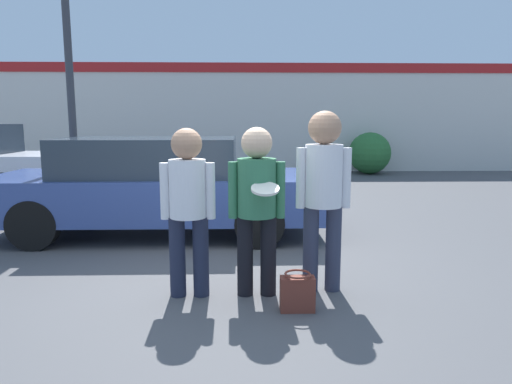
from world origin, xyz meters
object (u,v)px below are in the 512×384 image
Objects in this scene: person_middle_with_frisbee at (257,198)px; parked_car_near at (156,185)px; person_left at (188,199)px; handbag at (297,292)px; shrub at (370,153)px; person_right at (323,185)px.

person_middle_with_frisbee is 0.34× the size of parked_car_near.
person_left is 0.34× the size of parked_car_near.
parked_car_near is at bearing 107.14° from person_left.
parked_car_near is 3.38m from handbag.
person_middle_with_frisbee is 1.22× the size of shrub.
person_right reaches higher than handbag.
person_right is at bearing -49.19° from parked_car_near.
person_left is at bearing -114.15° from shrub.
person_left is 4.58× the size of handbag.
handbag is (0.98, -0.39, -0.76)m from person_left.
shrub reaches higher than handbag.
parked_car_near is at bearing 130.81° from person_right.
shrub is 10.95m from handbag.
parked_car_near is at bearing 121.43° from handbag.
handbag is (1.74, -2.84, -0.55)m from parked_car_near.
person_left is 1.30m from handbag.
parked_car_near is (-1.39, 2.45, -0.22)m from person_middle_with_frisbee.
person_middle_with_frisbee reaches higher than person_left.
person_left reaches higher than handbag.
person_right reaches higher than person_left.
person_right reaches higher than shrub.
person_middle_with_frisbee is 2.83m from parked_car_near.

